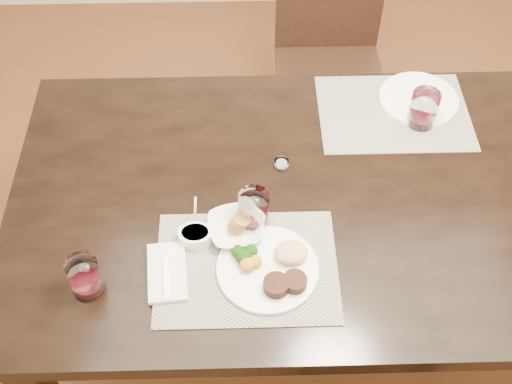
{
  "coord_description": "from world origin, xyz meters",
  "views": [
    {
      "loc": [
        -0.34,
        -1.1,
        2.14
      ],
      "look_at": [
        -0.32,
        -0.04,
        0.82
      ],
      "focal_mm": 45.0,
      "sensor_mm": 36.0,
      "label": 1
    }
  ],
  "objects_px": {
    "dinner_plate": "(272,268)",
    "wine_glass_near": "(254,211)",
    "cracker_bowl": "(236,228)",
    "chair_far": "(329,50)",
    "steak_knife": "(295,278)",
    "far_plate": "(419,99)"
  },
  "relations": [
    {
      "from": "dinner_plate",
      "to": "far_plate",
      "type": "distance_m",
      "value": 0.78
    },
    {
      "from": "chair_far",
      "to": "far_plate",
      "type": "bearing_deg",
      "value": -70.27
    },
    {
      "from": "wine_glass_near",
      "to": "far_plate",
      "type": "relative_size",
      "value": 0.45
    },
    {
      "from": "steak_knife",
      "to": "cracker_bowl",
      "type": "distance_m",
      "value": 0.21
    },
    {
      "from": "steak_knife",
      "to": "far_plate",
      "type": "height_order",
      "value": "same"
    },
    {
      "from": "far_plate",
      "to": "cracker_bowl",
      "type": "bearing_deg",
      "value": -139.56
    },
    {
      "from": "steak_knife",
      "to": "dinner_plate",
      "type": "bearing_deg",
      "value": 144.88
    },
    {
      "from": "dinner_plate",
      "to": "cracker_bowl",
      "type": "xyz_separation_m",
      "value": [
        -0.09,
        0.12,
        0.01
      ]
    },
    {
      "from": "dinner_plate",
      "to": "steak_knife",
      "type": "height_order",
      "value": "dinner_plate"
    },
    {
      "from": "cracker_bowl",
      "to": "dinner_plate",
      "type": "bearing_deg",
      "value": -52.92
    },
    {
      "from": "dinner_plate",
      "to": "wine_glass_near",
      "type": "distance_m",
      "value": 0.16
    },
    {
      "from": "steak_knife",
      "to": "cracker_bowl",
      "type": "bearing_deg",
      "value": 124.12
    },
    {
      "from": "chair_far",
      "to": "steak_knife",
      "type": "height_order",
      "value": "chair_far"
    },
    {
      "from": "chair_far",
      "to": "steak_knife",
      "type": "xyz_separation_m",
      "value": [
        -0.23,
        -1.2,
        0.26
      ]
    },
    {
      "from": "chair_far",
      "to": "dinner_plate",
      "type": "xyz_separation_m",
      "value": [
        -0.28,
        -1.18,
        0.27
      ]
    },
    {
      "from": "steak_knife",
      "to": "far_plate",
      "type": "xyz_separation_m",
      "value": [
        0.43,
        0.64,
        0.0
      ]
    },
    {
      "from": "steak_knife",
      "to": "cracker_bowl",
      "type": "xyz_separation_m",
      "value": [
        -0.15,
        0.15,
        0.01
      ]
    },
    {
      "from": "chair_far",
      "to": "far_plate",
      "type": "height_order",
      "value": "chair_far"
    },
    {
      "from": "steak_knife",
      "to": "chair_far",
      "type": "bearing_deg",
      "value": 68.38
    },
    {
      "from": "chair_far",
      "to": "cracker_bowl",
      "type": "xyz_separation_m",
      "value": [
        -0.37,
        -1.06,
        0.27
      ]
    },
    {
      "from": "dinner_plate",
      "to": "wine_glass_near",
      "type": "height_order",
      "value": "wine_glass_near"
    },
    {
      "from": "chair_far",
      "to": "steak_knife",
      "type": "distance_m",
      "value": 1.25
    }
  ]
}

